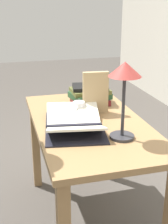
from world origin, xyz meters
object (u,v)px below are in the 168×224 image
(open_book, at_px, (74,123))
(reading_lamp, at_px, (125,79))
(book_standing_upright, at_px, (96,93))
(coffee_mug, at_px, (79,109))
(book_stack_tall, at_px, (90,95))

(open_book, xyz_separation_m, reading_lamp, (0.21, 0.22, 0.31))
(book_standing_upright, bearing_deg, coffee_mug, -73.38)
(coffee_mug, bearing_deg, open_book, -22.33)
(book_stack_tall, xyz_separation_m, book_standing_upright, (0.20, -0.02, 0.07))
(book_stack_tall, relative_size, book_standing_upright, 1.07)
(open_book, bearing_deg, book_stack_tall, 161.68)
(book_stack_tall, height_order, reading_lamp, reading_lamp)
(open_book, height_order, book_standing_upright, book_standing_upright)
(book_stack_tall, bearing_deg, book_standing_upright, -6.02)
(book_standing_upright, relative_size, coffee_mug, 2.87)
(open_book, bearing_deg, book_standing_upright, 146.31)
(reading_lamp, bearing_deg, book_standing_upright, -176.63)
(book_stack_tall, distance_m, reading_lamp, 0.67)
(book_standing_upright, xyz_separation_m, coffee_mug, (0.02, -0.12, -0.09))
(book_stack_tall, relative_size, coffee_mug, 3.06)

